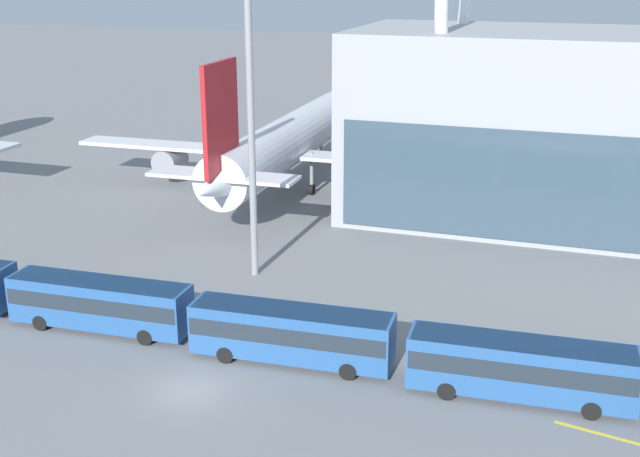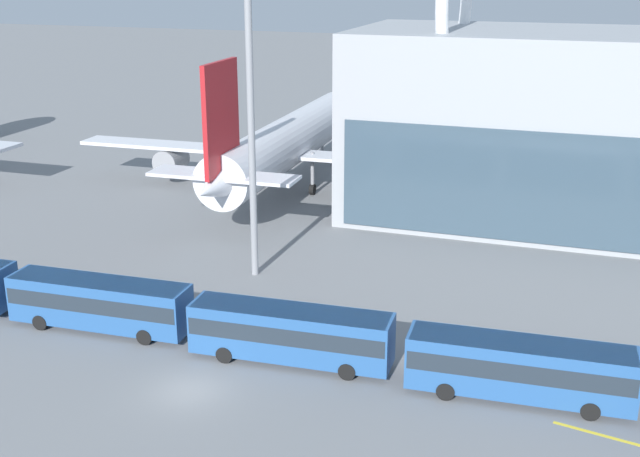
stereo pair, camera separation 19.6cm
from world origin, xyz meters
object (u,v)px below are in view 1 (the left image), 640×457
shuttle_bus_1 (100,301)px  shuttle_bus_2 (291,331)px  shuttle_bus_3 (520,366)px  floodlight_mast (248,5)px  airliner_at_gate_far (284,144)px

shuttle_bus_1 → shuttle_bus_2: same height
shuttle_bus_1 → shuttle_bus_2: 12.89m
shuttle_bus_1 → shuttle_bus_3: bearing=-2.8°
shuttle_bus_3 → floodlight_mast: floodlight_mast is taller
airliner_at_gate_far → shuttle_bus_1: (0.75, -34.04, -2.87)m
shuttle_bus_2 → floodlight_mast: (-7.40, 12.01, 17.46)m
shuttle_bus_2 → floodlight_mast: size_ratio=0.43×
shuttle_bus_3 → shuttle_bus_2: bearing=176.9°
airliner_at_gate_far → shuttle_bus_2: 36.96m
floodlight_mast → shuttle_bus_2: bearing=-58.3°
airliner_at_gate_far → shuttle_bus_3: (26.52, -34.24, -2.87)m
shuttle_bus_1 → floodlight_mast: size_ratio=0.43×
shuttle_bus_3 → floodlight_mast: size_ratio=0.43×
floodlight_mast → shuttle_bus_1: bearing=-114.9°
airliner_at_gate_far → shuttle_bus_2: airliner_at_gate_far is taller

